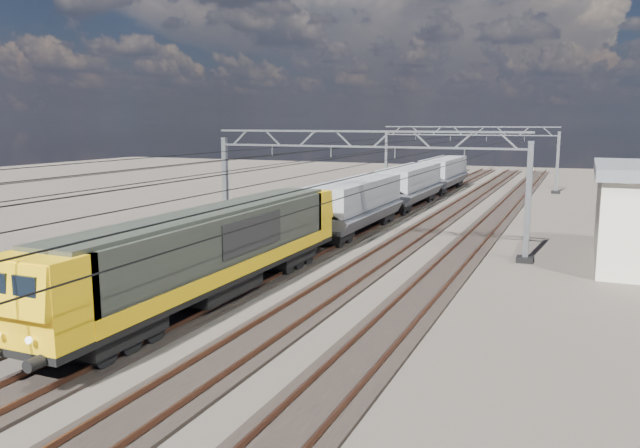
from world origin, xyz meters
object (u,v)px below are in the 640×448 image
at_px(locomotive, 214,248).
at_px(hopper_wagon_mid, 410,183).
at_px(catenary_gantry_far, 468,155).
at_px(hopper_wagon_lead, 356,202).
at_px(catenary_gantry_mid, 362,184).
at_px(hopper_wagon_third, 444,171).
at_px(trackside_cabinet, 93,266).

relative_size(locomotive, hopper_wagon_mid, 1.62).
bearing_deg(catenary_gantry_far, hopper_wagon_lead, -93.64).
height_order(catenary_gantry_mid, catenary_gantry_far, same).
height_order(locomotive, hopper_wagon_lead, locomotive).
bearing_deg(locomotive, catenary_gantry_far, 87.67).
relative_size(catenary_gantry_mid, hopper_wagon_third, 1.53).
bearing_deg(catenary_gantry_far, catenary_gantry_mid, -90.00).
xyz_separation_m(locomotive, hopper_wagon_mid, (-0.00, 31.90, -0.09)).
bearing_deg(catenary_gantry_far, locomotive, -92.33).
distance_m(hopper_wagon_mid, trackside_cabinet, 32.79).
bearing_deg(hopper_wagon_third, hopper_wagon_mid, -90.00).
bearing_deg(hopper_wagon_mid, locomotive, -90.00).
height_order(hopper_wagon_lead, hopper_wagon_third, same).
bearing_deg(hopper_wagon_mid, catenary_gantry_far, 83.39).
xyz_separation_m(locomotive, trackside_cabinet, (-6.45, -0.23, -1.32)).
bearing_deg(hopper_wagon_lead, hopper_wagon_mid, 90.00).
relative_size(locomotive, hopper_wagon_third, 1.62).
bearing_deg(hopper_wagon_lead, catenary_gantry_far, 86.36).
bearing_deg(catenary_gantry_far, hopper_wagon_third, -123.14).
bearing_deg(catenary_gantry_far, hopper_wagon_mid, -96.61).
height_order(catenary_gantry_mid, hopper_wagon_third, catenary_gantry_mid).
bearing_deg(trackside_cabinet, catenary_gantry_mid, 58.63).
height_order(catenary_gantry_far, hopper_wagon_lead, catenary_gantry_far).
bearing_deg(hopper_wagon_mid, trackside_cabinet, -101.35).
relative_size(hopper_wagon_third, trackside_cabinet, 9.88).
bearing_deg(trackside_cabinet, hopper_wagon_third, 82.95).
xyz_separation_m(catenary_gantry_far, hopper_wagon_lead, (-2.00, -31.46, -1.67)).
distance_m(hopper_wagon_lead, hopper_wagon_mid, 14.20).
bearing_deg(locomotive, catenary_gantry_mid, 81.36).
height_order(locomotive, trackside_cabinet, locomotive).
relative_size(hopper_wagon_mid, trackside_cabinet, 9.88).
distance_m(locomotive, trackside_cabinet, 6.59).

